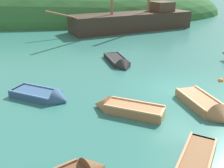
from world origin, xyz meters
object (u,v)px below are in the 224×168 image
(buoy_orange, at_px, (221,81))
(sailing_ship, at_px, (133,24))
(rowboat_near_dock, at_px, (206,107))
(rowboat_portside, at_px, (119,63))
(rowboat_outer_left, at_px, (125,109))
(rowboat_center, at_px, (194,167))
(rowboat_far, at_px, (45,97))

(buoy_orange, bearing_deg, sailing_ship, 94.71)
(sailing_ship, height_order, rowboat_near_dock, sailing_ship)
(sailing_ship, height_order, rowboat_portside, sailing_ship)
(rowboat_outer_left, relative_size, rowboat_center, 1.14)
(sailing_ship, bearing_deg, rowboat_outer_left, 59.01)
(rowboat_far, bearing_deg, rowboat_portside, 79.64)
(rowboat_outer_left, distance_m, rowboat_far, 4.21)
(rowboat_center, xyz_separation_m, buoy_orange, (5.03, 7.05, -0.14))
(sailing_ship, relative_size, rowboat_portside, 4.43)
(rowboat_portside, distance_m, rowboat_center, 11.19)
(rowboat_portside, distance_m, rowboat_near_dock, 7.88)
(rowboat_outer_left, xyz_separation_m, rowboat_near_dock, (3.75, -0.42, -0.00))
(rowboat_center, bearing_deg, rowboat_far, -104.18)
(sailing_ship, height_order, rowboat_center, sailing_ship)
(rowboat_outer_left, xyz_separation_m, buoy_orange, (6.40, 2.85, -0.14))
(rowboat_portside, bearing_deg, rowboat_center, -5.34)
(rowboat_portside, relative_size, rowboat_far, 1.15)
(buoy_orange, bearing_deg, rowboat_portside, 142.29)
(rowboat_near_dock, relative_size, rowboat_center, 1.17)
(sailing_ship, distance_m, buoy_orange, 16.65)
(rowboat_near_dock, relative_size, buoy_orange, 10.51)
(rowboat_far, height_order, buoy_orange, rowboat_far)
(rowboat_portside, bearing_deg, sailing_ship, 155.28)
(rowboat_near_dock, distance_m, rowboat_center, 4.46)
(rowboat_near_dock, xyz_separation_m, buoy_orange, (2.65, 3.27, -0.13))
(rowboat_portside, relative_size, rowboat_near_dock, 1.12)
(sailing_ship, bearing_deg, rowboat_portside, 55.80)
(sailing_ship, distance_m, rowboat_center, 23.92)
(sailing_ship, height_order, rowboat_outer_left, sailing_ship)
(rowboat_far, bearing_deg, sailing_ship, 96.77)
(rowboat_far, xyz_separation_m, buoy_orange, (10.10, 0.82, -0.10))
(rowboat_outer_left, height_order, rowboat_far, rowboat_far)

